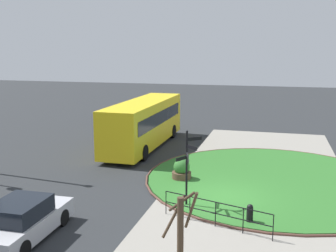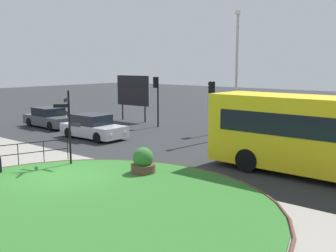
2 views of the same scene
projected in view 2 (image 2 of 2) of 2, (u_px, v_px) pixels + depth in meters
ground at (62, 178)px, 15.97m from camera, size 120.00×120.00×0.00m
sidewalk_paving at (27, 187)px, 14.80m from camera, size 32.00×8.91×0.02m
grass_island at (70, 211)px, 12.24m from camera, size 12.96×12.96×0.10m
grass_kerb_ring at (70, 211)px, 12.24m from camera, size 13.27×13.27×0.11m
signpost_directional at (68, 122)px, 17.58m from camera, size 1.31×0.90×3.39m
railing_grass_edge at (18, 152)px, 17.74m from camera, size 1.38×4.35×1.02m
car_near_lane at (93, 127)px, 24.49m from camera, size 4.32×1.98×1.47m
car_far_lane at (50, 118)px, 28.81m from camera, size 4.54×1.97×1.42m
traffic_light_near at (156, 90)px, 28.66m from camera, size 0.49×0.28×3.61m
traffic_light_far at (212, 96)px, 25.68m from camera, size 0.49×0.30×3.40m
lamppost_tall at (237, 70)px, 24.53m from camera, size 0.32×0.32×7.69m
billboard_left at (133, 91)px, 31.67m from camera, size 3.33×0.26×3.62m
planter_near_signpost at (143, 163)px, 16.41m from camera, size 1.00×1.00×1.14m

